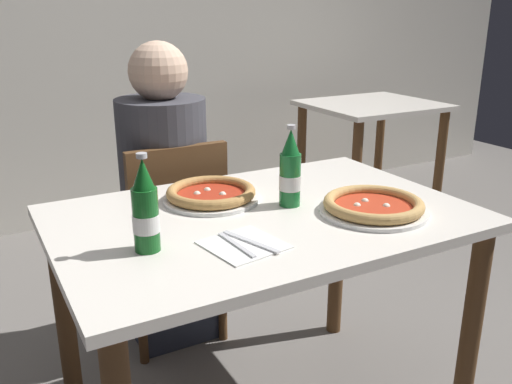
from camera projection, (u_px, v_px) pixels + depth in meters
back_wall_tiled at (83, 12)px, 3.25m from camera, size 7.00×0.10×2.60m
dining_table_main at (264, 249)px, 1.63m from camera, size 1.20×0.80×0.75m
chair_behind_table at (171, 232)px, 2.15m from camera, size 0.40×0.40×0.85m
diner_seated at (166, 204)px, 2.16m from camera, size 0.34×0.34×1.21m
dining_table_background at (371, 127)px, 3.52m from camera, size 0.80×0.70×0.75m
pizza_margherita_near at (211, 194)px, 1.69m from camera, size 0.30×0.30×0.04m
pizza_marinara_far at (373, 206)px, 1.59m from camera, size 0.32×0.32×0.04m
beer_bottle_left at (290, 172)px, 1.63m from camera, size 0.07×0.07×0.25m
beer_bottle_center at (145, 211)px, 1.32m from camera, size 0.07×0.07×0.25m
napkin_with_cutlery at (244, 245)px, 1.38m from camera, size 0.21×0.21×0.01m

